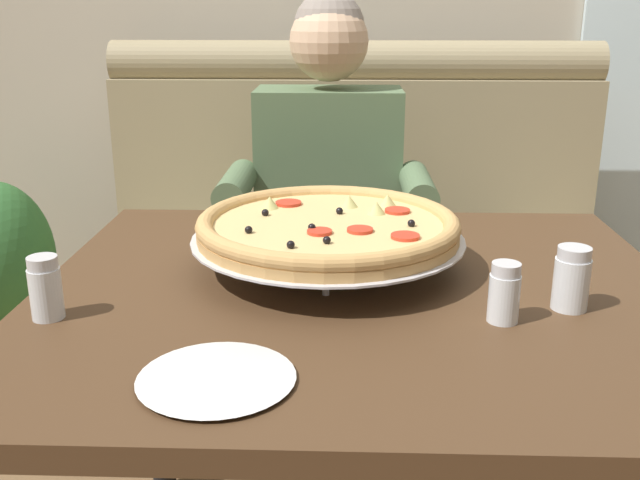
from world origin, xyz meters
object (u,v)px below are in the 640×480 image
(plate_near_left, at_px, (216,374))
(pizza, at_px, (328,228))
(shaker_oregano, at_px, (46,292))
(shaker_parmesan, at_px, (504,297))
(booth_bench, at_px, (353,281))
(patio_chair, at_px, (618,162))
(dining_table, at_px, (359,334))
(potted_plant, at_px, (1,273))
(shaker_pepper_flakes, at_px, (571,283))
(diner_main, at_px, (328,208))

(plate_near_left, bearing_deg, pizza, 72.83)
(pizza, distance_m, shaker_oregano, 0.50)
(shaker_parmesan, bearing_deg, booth_bench, 101.39)
(pizza, xyz_separation_m, patio_chair, (1.34, 2.17, -0.32))
(dining_table, bearing_deg, potted_plant, 138.84)
(plate_near_left, height_order, potted_plant, plate_near_left)
(shaker_oregano, bearing_deg, plate_near_left, -32.77)
(shaker_oregano, distance_m, patio_chair, 3.02)
(potted_plant, bearing_deg, dining_table, -41.16)
(booth_bench, height_order, pizza, booth_bench)
(pizza, height_order, patio_chair, pizza)
(shaker_pepper_flakes, bearing_deg, shaker_oregano, -175.41)
(shaker_parmesan, xyz_separation_m, plate_near_left, (-0.42, -0.21, -0.03))
(booth_bench, relative_size, shaker_pepper_flakes, 15.06)
(plate_near_left, bearing_deg, shaker_pepper_flakes, 26.05)
(pizza, height_order, shaker_pepper_flakes, pizza)
(pizza, bearing_deg, shaker_oregano, -150.67)
(shaker_pepper_flakes, bearing_deg, potted_plant, 143.83)
(shaker_pepper_flakes, bearing_deg, pizza, 155.85)
(shaker_parmesan, relative_size, plate_near_left, 0.46)
(plate_near_left, bearing_deg, shaker_parmesan, 26.48)
(booth_bench, bearing_deg, plate_near_left, -98.44)
(shaker_pepper_flakes, xyz_separation_m, plate_near_left, (-0.54, -0.26, -0.03))
(diner_main, bearing_deg, shaker_oregano, -116.45)
(dining_table, relative_size, pizza, 2.23)
(booth_bench, xyz_separation_m, patio_chair, (1.28, 1.30, 0.13))
(dining_table, distance_m, plate_near_left, 0.41)
(diner_main, relative_size, patio_chair, 1.48)
(shaker_parmesan, height_order, plate_near_left, shaker_parmesan)
(pizza, xyz_separation_m, shaker_oregano, (-0.44, -0.25, -0.04))
(plate_near_left, height_order, patio_chair, patio_chair)
(shaker_pepper_flakes, bearing_deg, shaker_parmesan, -155.46)
(patio_chair, bearing_deg, shaker_parmesan, -113.82)
(shaker_pepper_flakes, xyz_separation_m, shaker_oregano, (-0.84, -0.07, -0.00))
(diner_main, relative_size, potted_plant, 1.82)
(shaker_pepper_flakes, relative_size, potted_plant, 0.15)
(pizza, bearing_deg, plate_near_left, -107.17)
(diner_main, distance_m, patio_chair, 2.09)
(booth_bench, relative_size, shaker_oregano, 15.49)
(booth_bench, height_order, shaker_pepper_flakes, booth_bench)
(dining_table, bearing_deg, booth_bench, 90.00)
(booth_bench, relative_size, dining_table, 1.40)
(plate_near_left, bearing_deg, diner_main, 83.43)
(diner_main, height_order, pizza, diner_main)
(diner_main, height_order, shaker_pepper_flakes, diner_main)
(patio_chair, bearing_deg, shaker_oregano, -126.36)
(plate_near_left, relative_size, patio_chair, 0.25)
(booth_bench, xyz_separation_m, diner_main, (-0.07, -0.27, 0.31))
(diner_main, relative_size, shaker_pepper_flakes, 12.05)
(pizza, distance_m, plate_near_left, 0.47)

